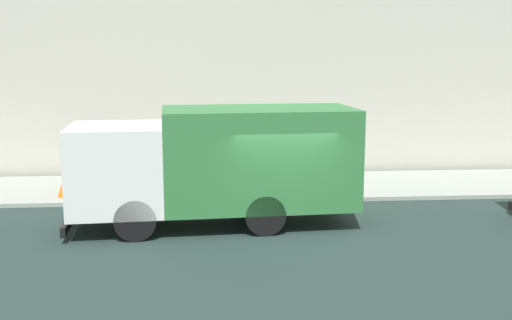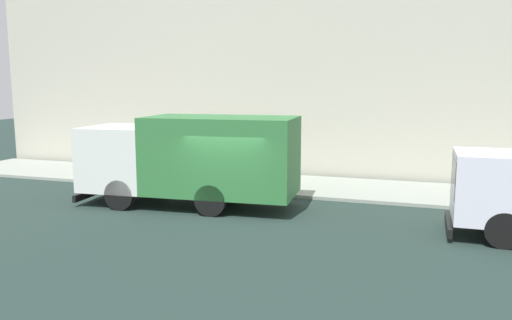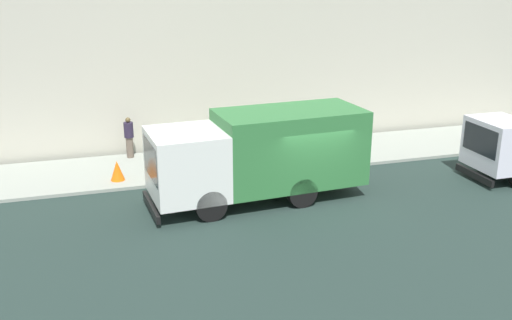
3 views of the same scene
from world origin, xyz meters
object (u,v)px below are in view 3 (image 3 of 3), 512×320
object	(u,v)px
pedestrian_walking	(129,137)
traffic_cone_orange	(117,170)
large_utility_truck	(260,152)
pedestrian_standing	(209,152)

from	to	relation	value
pedestrian_walking	traffic_cone_orange	bearing A→B (deg)	-149.45
large_utility_truck	pedestrian_standing	distance (m)	2.98
large_utility_truck	traffic_cone_orange	xyz separation A→B (m)	(2.99, 4.53, -1.18)
large_utility_truck	pedestrian_walking	distance (m)	6.84
large_utility_truck	traffic_cone_orange	bearing A→B (deg)	52.57
pedestrian_standing	pedestrian_walking	bearing A→B (deg)	38.45
traffic_cone_orange	large_utility_truck	bearing A→B (deg)	-123.46
large_utility_truck	pedestrian_walking	world-z (taller)	large_utility_truck
large_utility_truck	pedestrian_standing	world-z (taller)	large_utility_truck
large_utility_truck	traffic_cone_orange	distance (m)	5.55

